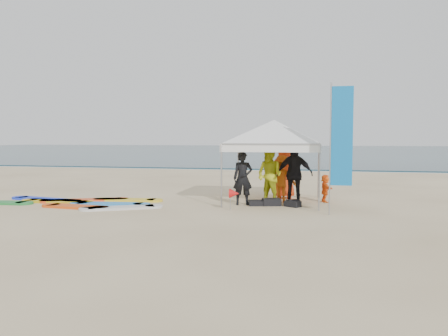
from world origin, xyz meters
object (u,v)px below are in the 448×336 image
person_orange_b (284,171)px  marker_pennant (234,194)px  person_black_a (243,178)px  person_seated (325,188)px  canopy_tent (274,120)px  surfboard_spread (78,203)px  person_yellow (270,175)px  person_black_b (295,174)px  feather_flag (341,138)px  person_orange_a (282,179)px

person_orange_b → marker_pennant: bearing=62.3°
person_black_a → person_seated: person_black_a is taller
canopy_tent → person_black_a: bearing=-139.1°
person_orange_b → surfboard_spread: bearing=18.1°
person_orange_b → person_seated: person_orange_b is taller
person_yellow → person_black_b: bearing=39.0°
canopy_tent → feather_flag: bearing=-46.5°
person_black_b → canopy_tent: 1.90m
person_yellow → person_orange_a: person_yellow is taller
person_orange_a → person_orange_b: bearing=-82.1°
person_orange_b → person_orange_a: bearing=84.8°
person_seated → canopy_tent: bearing=87.3°
person_black_b → canopy_tent: size_ratio=0.47×
person_black_a → feather_flag: feather_flag is taller
person_yellow → surfboard_spread: size_ratio=0.30×
person_orange_a → person_orange_b: 0.96m
person_black_a → person_yellow: 0.88m
person_seated → person_yellow: bearing=100.0°
person_yellow → surfboard_spread: person_yellow is taller
person_black_a → surfboard_spread: bearing=175.0°
person_orange_a → feather_flag: bearing=137.7°
person_black_a → person_yellow: person_yellow is taller
person_orange_a → marker_pennant: person_orange_a is taller
person_seated → feather_flag: (0.33, -2.44, 1.67)m
person_black_b → person_seated: (0.97, 0.69, -0.51)m
person_yellow → surfboard_spread: 6.24m
person_orange_b → canopy_tent: bearing=70.4°
person_black_b → feather_flag: bearing=126.9°
person_black_b → marker_pennant: person_black_b is taller
canopy_tent → surfboard_spread: size_ratio=0.68×
person_black_b → feather_flag: size_ratio=0.53×
surfboard_spread → person_orange_a: bearing=14.8°
person_seated → surfboard_spread: bearing=90.0°
person_black_a → person_black_b: 1.66m
person_seated → canopy_tent: (-1.67, -0.34, 2.24)m
person_black_b → person_orange_b: 1.42m
person_seated → feather_flag: 2.98m
person_black_b → person_orange_a: bearing=-43.0°
person_orange_a → feather_flag: size_ratio=0.43×
person_orange_a → surfboard_spread: person_orange_a is taller
canopy_tent → person_orange_b: bearing=74.5°
feather_flag → surfboard_spread: (-8.16, 0.48, -2.09)m
person_black_a → person_seated: (2.57, 1.12, -0.39)m
feather_flag → marker_pennant: (-2.98, 0.23, -1.63)m
person_orange_a → person_black_b: person_black_b is taller
person_orange_b → person_seated: 1.62m
person_yellow → person_black_b: size_ratio=0.95×
person_black_a → person_orange_b: person_orange_b is taller
canopy_tent → feather_flag: size_ratio=1.14×
person_orange_b → marker_pennant: 3.18m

